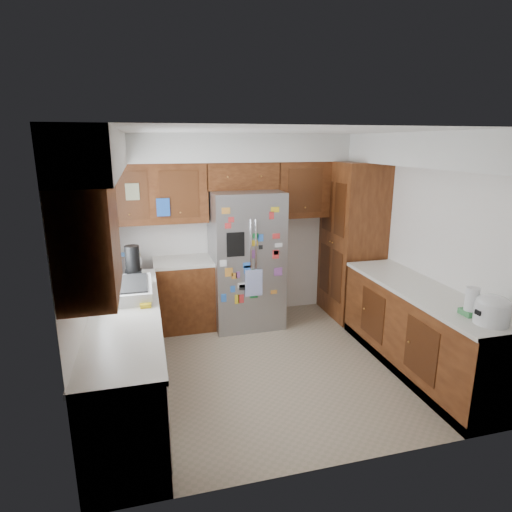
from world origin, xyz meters
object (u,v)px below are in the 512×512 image
Objects in this scene: rice_cooker at (493,309)px; paper_towel at (472,302)px; pantry at (352,241)px; fridge at (246,259)px.

paper_towel reaches higher than rice_cooker.
paper_towel is (-0.05, -2.34, -0.03)m from pantry.
pantry is 1.19× the size of fridge.
rice_cooker is at bearing -75.71° from paper_towel.
pantry reaches higher than rice_cooker.
fridge is 2.99m from rice_cooker.
pantry is 2.34m from paper_towel.
rice_cooker is at bearing -90.01° from pantry.
paper_towel is (1.45, -2.40, 0.15)m from fridge.
pantry is 1.51m from fridge.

